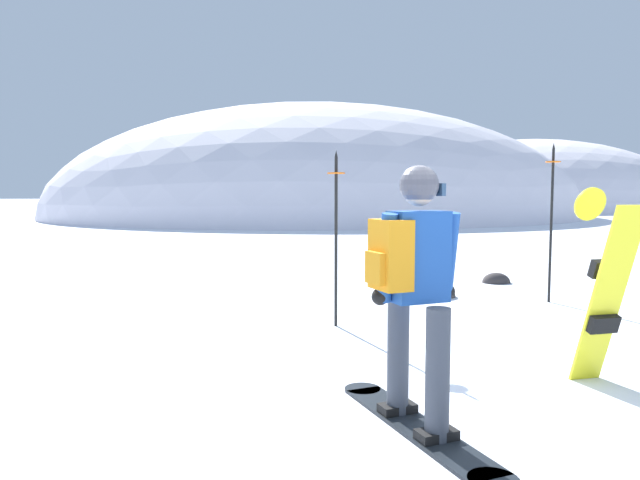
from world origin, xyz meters
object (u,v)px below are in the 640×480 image
at_px(snowboarder_main, 413,290).
at_px(spare_snowboard, 604,286).
at_px(rock_small, 496,283).
at_px(piste_marker_far, 552,213).
at_px(piste_marker_near, 336,227).
at_px(rock_mid, 435,297).

relative_size(snowboarder_main, spare_snowboard, 1.15).
relative_size(spare_snowboard, rock_small, 3.25).
xyz_separation_m(piste_marker_far, rock_small, (0.24, 1.77, -1.26)).
bearing_deg(rock_small, piste_marker_near, -145.42).
relative_size(piste_marker_near, piste_marker_far, 0.91).
distance_m(spare_snowboard, rock_mid, 4.13).
height_order(piste_marker_far, rock_small, piste_marker_far).
relative_size(snowboarder_main, rock_mid, 2.99).
xyz_separation_m(spare_snowboard, rock_mid, (0.48, 4.02, -0.80)).
bearing_deg(piste_marker_near, rock_mid, 36.97).
bearing_deg(spare_snowboard, snowboarder_main, -166.77).
xyz_separation_m(snowboarder_main, spare_snowboard, (1.80, 0.42, -0.11)).
bearing_deg(piste_marker_near, rock_small, 34.58).
bearing_deg(spare_snowboard, piste_marker_near, 120.00).
relative_size(piste_marker_far, rock_small, 4.55).
relative_size(snowboarder_main, rock_small, 3.73).
distance_m(piste_marker_far, rock_small, 2.19).
xyz_separation_m(piste_marker_near, rock_mid, (1.95, 1.47, -1.15)).
bearing_deg(snowboarder_main, piste_marker_far, 45.06).
bearing_deg(rock_small, rock_mid, -148.53).
distance_m(spare_snowboard, rock_small, 5.48).
relative_size(piste_marker_near, rock_small, 4.13).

